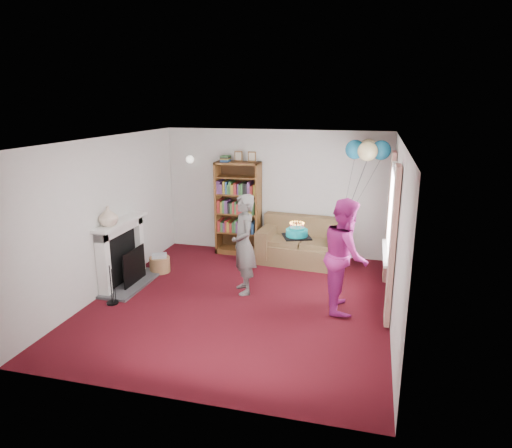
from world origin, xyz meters
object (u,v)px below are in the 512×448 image
(sofa, at_px, (303,245))
(birthday_cake, at_px, (297,233))
(bookcase, at_px, (239,209))
(person_striped, at_px, (244,244))
(person_magenta, at_px, (345,255))

(sofa, relative_size, birthday_cake, 4.26)
(bookcase, bearing_deg, person_striped, -71.08)
(person_magenta, bearing_deg, bookcase, 38.28)
(bookcase, xyz_separation_m, person_magenta, (2.28, -2.14, -0.07))
(sofa, relative_size, person_magenta, 0.96)
(person_striped, bearing_deg, birthday_cake, 40.12)
(person_magenta, bearing_deg, birthday_cake, 92.29)
(person_striped, height_order, birthday_cake, person_striped)
(bookcase, distance_m, birthday_cake, 2.77)
(sofa, relative_size, person_striped, 1.00)
(person_striped, distance_m, person_magenta, 1.63)
(person_striped, xyz_separation_m, person_magenta, (1.62, -0.22, 0.03))
(sofa, distance_m, person_magenta, 2.18)
(person_striped, bearing_deg, sofa, 128.74)
(person_magenta, distance_m, birthday_cake, 0.79)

